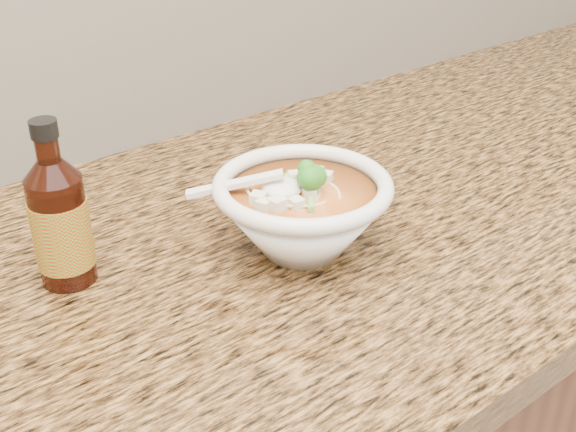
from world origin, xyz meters
TOP-DOWN VIEW (x-y plane):
  - counter_slab at (0.00, 1.68)m, footprint 4.00×0.68m
  - soup_bowl at (0.29, 1.62)m, footprint 0.20×0.19m
  - hot_sauce_bottle at (0.06, 1.72)m, footprint 0.06×0.06m

SIDE VIEW (x-z plane):
  - counter_slab at x=0.00m, z-range 0.86..0.90m
  - soup_bowl at x=0.29m, z-range 0.89..1.00m
  - hot_sauce_bottle at x=0.06m, z-range 0.88..1.06m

